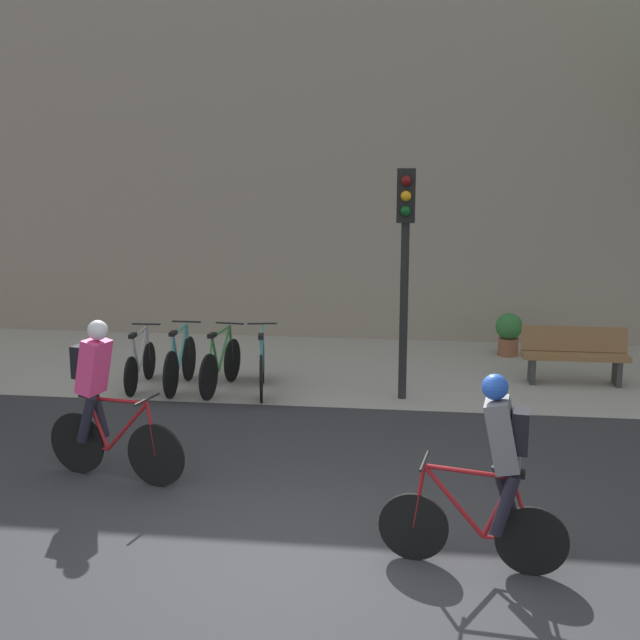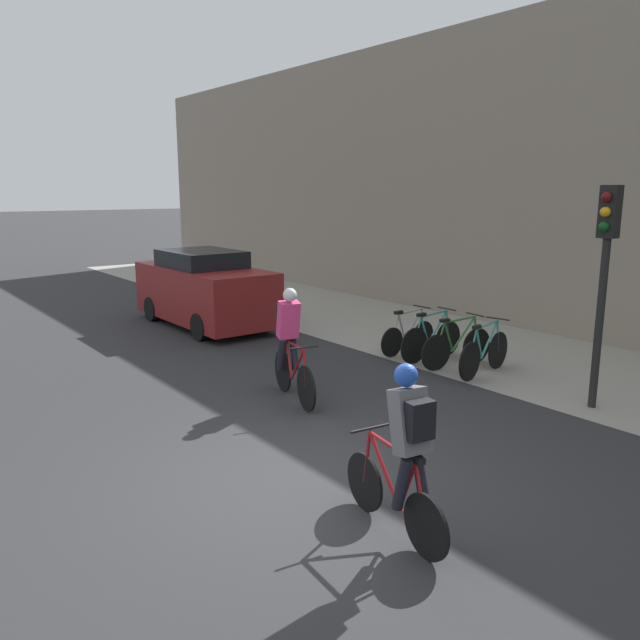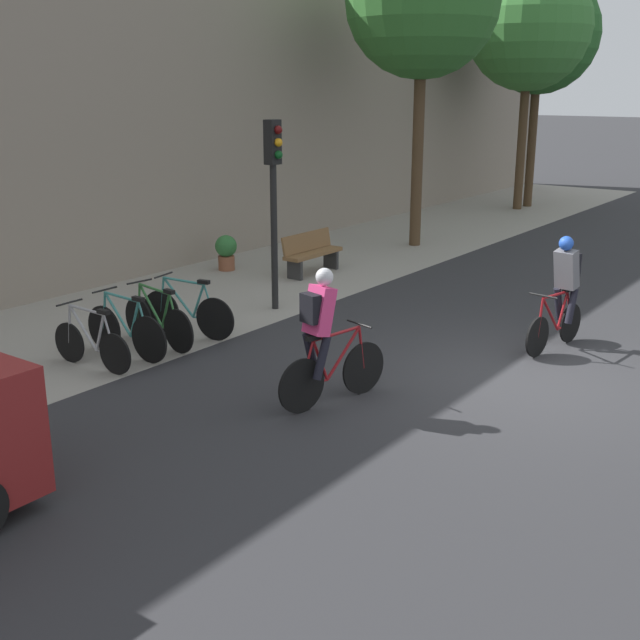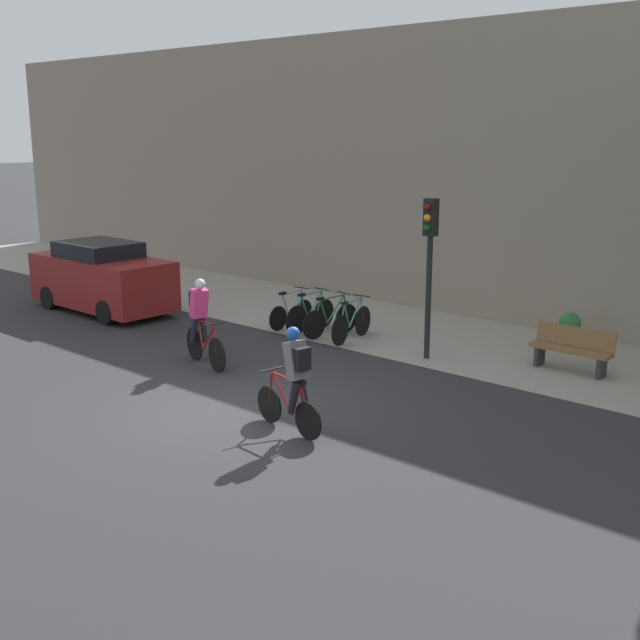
# 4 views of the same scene
# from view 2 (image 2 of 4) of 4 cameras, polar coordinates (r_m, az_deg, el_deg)

# --- Properties ---
(ground) EXTENTS (200.00, 200.00, 0.00)m
(ground) POSITION_cam_2_polar(r_m,az_deg,el_deg) (7.44, -2.26, -14.45)
(ground) COLOR #2B2B2D
(kerb_strip) EXTENTS (44.00, 4.50, 0.01)m
(kerb_strip) POSITION_cam_2_polar(r_m,az_deg,el_deg) (12.36, 24.29, -4.69)
(kerb_strip) COLOR gray
(kerb_strip) RESTS_ON ground
(cyclist_pink) EXTENTS (1.69, 0.59, 1.79)m
(cyclist_pink) POSITION_cam_2_polar(r_m,az_deg,el_deg) (9.92, -2.76, -1.88)
(cyclist_pink) COLOR black
(cyclist_pink) RESTS_ON ground
(cyclist_grey) EXTENTS (1.62, 0.51, 1.75)m
(cyclist_grey) POSITION_cam_2_polar(r_m,az_deg,el_deg) (5.96, 7.83, -11.50)
(cyclist_grey) COLOR black
(cyclist_grey) RESTS_ON ground
(parked_bike_0) EXTENTS (0.46, 1.56, 0.94)m
(parked_bike_0) POSITION_cam_2_polar(r_m,az_deg,el_deg) (12.88, 8.05, -1.38)
(parked_bike_0) COLOR black
(parked_bike_0) RESTS_ON ground
(parked_bike_1) EXTENTS (0.46, 1.70, 0.99)m
(parked_bike_1) POSITION_cam_2_polar(r_m,az_deg,el_deg) (12.45, 10.15, -1.74)
(parked_bike_1) COLOR black
(parked_bike_1) RESTS_ON ground
(parked_bike_2) EXTENTS (0.46, 1.71, 0.98)m
(parked_bike_2) POSITION_cam_2_polar(r_m,az_deg,el_deg) (12.04, 12.39, -2.33)
(parked_bike_2) COLOR black
(parked_bike_2) RESTS_ON ground
(parked_bike_3) EXTENTS (0.47, 1.73, 0.98)m
(parked_bike_3) POSITION_cam_2_polar(r_m,az_deg,el_deg) (11.65, 14.80, -2.90)
(parked_bike_3) COLOR black
(parked_bike_3) RESTS_ON ground
(traffic_light_pole) EXTENTS (0.26, 0.30, 3.36)m
(traffic_light_pole) POSITION_cam_2_polar(r_m,az_deg,el_deg) (10.11, 24.62, 5.34)
(traffic_light_pole) COLOR black
(traffic_light_pole) RESTS_ON ground
(parked_car) EXTENTS (4.30, 1.84, 1.85)m
(parked_car) POSITION_cam_2_polar(r_m,az_deg,el_deg) (15.53, -10.53, 2.75)
(parked_car) COLOR maroon
(parked_car) RESTS_ON ground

